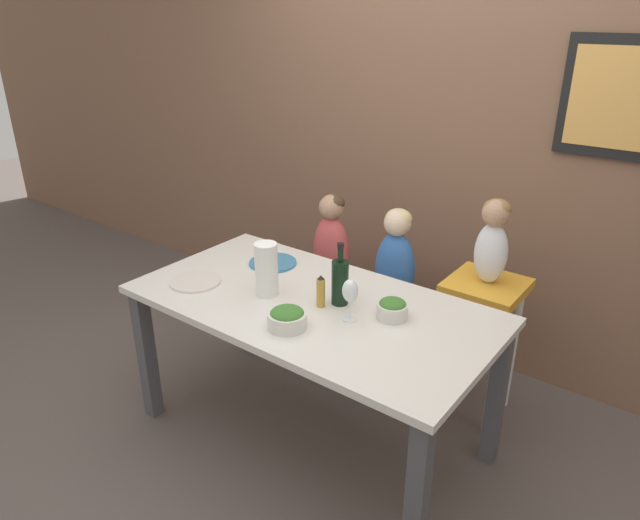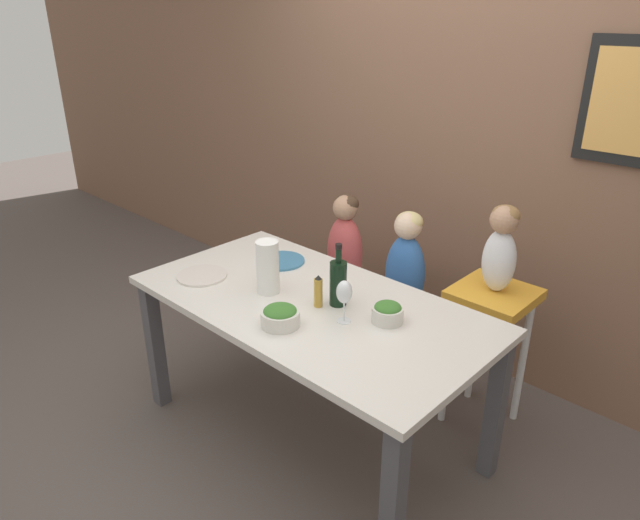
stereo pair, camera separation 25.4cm
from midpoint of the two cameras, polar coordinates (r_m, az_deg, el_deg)
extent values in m
plane|color=#564C47|center=(3.00, -3.32, -17.05)|extent=(14.00, 14.00, 0.00)
cube|color=brown|center=(3.31, 9.76, 12.82)|extent=(10.00, 0.06, 2.70)
cube|color=black|center=(2.94, 25.07, 14.46)|extent=(0.46, 0.02, 0.55)
cube|color=gold|center=(2.93, 25.01, 14.44)|extent=(0.38, 0.00, 0.45)
cube|color=silver|center=(2.58, -3.70, -4.54)|extent=(1.66, 0.87, 0.03)
cube|color=#4C4C51|center=(3.08, -19.25, -9.02)|extent=(0.07, 0.07, 0.72)
cube|color=#4C4C51|center=(2.21, 6.21, -22.84)|extent=(0.07, 0.07, 0.72)
cube|color=#4C4C51|center=(3.47, -9.18, -4.02)|extent=(0.07, 0.07, 0.72)
cube|color=#4C4C51|center=(2.73, 14.65, -13.09)|extent=(0.07, 0.07, 0.72)
cylinder|color=silver|center=(3.50, -4.67, -6.47)|extent=(0.04, 0.04, 0.40)
cylinder|color=silver|center=(3.33, -0.55, -8.14)|extent=(0.04, 0.04, 0.40)
cylinder|color=silver|center=(3.71, -1.43, -4.53)|extent=(0.04, 0.04, 0.40)
cylinder|color=silver|center=(3.55, 2.59, -5.99)|extent=(0.04, 0.04, 0.40)
cube|color=silver|center=(3.41, -1.04, -2.93)|extent=(0.42, 0.42, 0.05)
cylinder|color=silver|center=(3.27, 1.01, -8.76)|extent=(0.04, 0.04, 0.40)
cylinder|color=silver|center=(3.13, 5.76, -10.60)|extent=(0.04, 0.04, 0.40)
cylinder|color=silver|center=(3.49, 4.09, -6.52)|extent=(0.04, 0.04, 0.40)
cylinder|color=silver|center=(3.36, 8.63, -8.11)|extent=(0.04, 0.04, 0.40)
cube|color=silver|center=(3.19, 5.01, -5.00)|extent=(0.42, 0.42, 0.05)
cylinder|color=silver|center=(2.98, 9.73, -9.39)|extent=(0.04, 0.04, 0.70)
cylinder|color=silver|center=(2.89, 14.50, -10.99)|extent=(0.04, 0.04, 0.70)
cylinder|color=silver|center=(3.18, 12.03, -7.21)|extent=(0.04, 0.04, 0.70)
cylinder|color=silver|center=(3.10, 16.51, -8.61)|extent=(0.04, 0.04, 0.70)
cube|color=gold|center=(2.85, 13.89, -2.66)|extent=(0.36, 0.36, 0.05)
ellipsoid|color=#C64C4C|center=(3.31, -1.07, 0.82)|extent=(0.23, 0.17, 0.43)
sphere|color=tan|center=(3.21, -1.11, 5.28)|extent=(0.14, 0.14, 0.14)
ellipsoid|color=#473323|center=(3.21, -1.02, 5.69)|extent=(0.14, 0.14, 0.10)
ellipsoid|color=#3366B2|center=(3.08, 5.17, -1.05)|extent=(0.23, 0.17, 0.43)
sphere|color=beige|center=(2.98, 5.36, 3.69)|extent=(0.14, 0.14, 0.14)
ellipsoid|color=#DBC684|center=(2.98, 5.47, 4.13)|extent=(0.14, 0.14, 0.10)
ellipsoid|color=silver|center=(2.78, 14.24, 0.61)|extent=(0.16, 0.12, 0.30)
sphere|color=tan|center=(2.71, 14.67, 4.52)|extent=(0.13, 0.13, 0.13)
ellipsoid|color=olive|center=(2.71, 14.77, 4.95)|extent=(0.13, 0.12, 0.09)
cylinder|color=black|center=(2.51, -0.89, -2.36)|extent=(0.08, 0.08, 0.20)
cylinder|color=black|center=(2.45, -0.91, 0.68)|extent=(0.03, 0.03, 0.09)
cylinder|color=black|center=(2.43, -0.91, 1.39)|extent=(0.03, 0.03, 0.02)
cylinder|color=white|center=(2.60, -8.17, -1.00)|extent=(0.11, 0.11, 0.25)
cylinder|color=white|center=(2.42, -0.04, -6.04)|extent=(0.06, 0.06, 0.00)
cylinder|color=white|center=(2.40, -0.05, -5.13)|extent=(0.01, 0.01, 0.08)
ellipsoid|color=white|center=(2.35, -0.05, -3.15)|extent=(0.07, 0.07, 0.10)
cylinder|color=silver|center=(2.37, -6.39, -6.07)|extent=(0.16, 0.16, 0.07)
ellipsoid|color=#3D752D|center=(2.35, -6.42, -5.38)|extent=(0.14, 0.14, 0.05)
cylinder|color=silver|center=(2.43, 4.27, -5.16)|extent=(0.13, 0.13, 0.07)
ellipsoid|color=#3D752D|center=(2.41, 4.30, -4.48)|extent=(0.11, 0.11, 0.05)
cylinder|color=silver|center=(2.83, -14.88, -2.14)|extent=(0.25, 0.25, 0.01)
cylinder|color=teal|center=(2.96, -7.19, -0.32)|extent=(0.25, 0.25, 0.01)
cylinder|color=#BC8E33|center=(2.50, -2.84, -3.37)|extent=(0.04, 0.04, 0.13)
cone|color=black|center=(2.46, -2.87, -1.80)|extent=(0.03, 0.03, 0.02)
camera|label=1|loc=(0.13, -92.86, -1.26)|focal=32.00mm
camera|label=2|loc=(0.13, 87.14, 1.26)|focal=32.00mm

